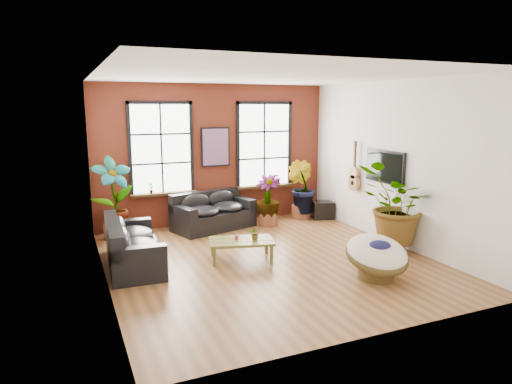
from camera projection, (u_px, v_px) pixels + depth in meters
room at (265, 171)px, 8.70m from camera, size 6.04×6.54×3.54m
sofa_back at (212, 212)px, 11.14m from camera, size 2.13×1.46×0.89m
sofa_left at (130, 245)px, 8.53m from camera, size 1.02×2.23×0.86m
coffee_table at (241, 242)px, 8.87m from camera, size 1.37×0.99×0.48m
papasan_chair at (377, 255)px, 7.87m from camera, size 1.19×1.21×0.81m
poster at (215, 147)px, 11.40m from camera, size 0.74×0.06×0.98m
tv_wall_unit at (375, 170)px, 10.28m from camera, size 0.13×1.86×1.20m
media_box at (323, 210)px, 12.16m from camera, size 0.66×0.60×0.46m
pot_back_left at (115, 231)px, 10.28m from camera, size 0.49×0.49×0.35m
pot_back_right at (301, 212)px, 12.19m from camera, size 0.58×0.58×0.36m
pot_right_wall at (393, 243)px, 9.40m from camera, size 0.63×0.63×0.35m
pot_mid at (268, 218)px, 11.47m from camera, size 0.63×0.63×0.36m
floor_plant_back_left at (114, 195)px, 10.10m from camera, size 1.05×0.85×1.73m
floor_plant_back_right at (301, 187)px, 12.06m from camera, size 0.88×0.95×1.39m
floor_plant_right_wall at (396, 205)px, 9.23m from camera, size 1.72×1.57×1.64m
floor_plant_mid at (268, 198)px, 11.37m from camera, size 0.90×0.90×1.13m
table_plant at (255, 234)px, 8.86m from camera, size 0.25×0.23×0.24m
sill_plant_left at (151, 188)px, 10.89m from camera, size 0.17×0.17×0.27m
sill_plant_right at (277, 179)px, 12.19m from camera, size 0.19×0.19×0.27m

